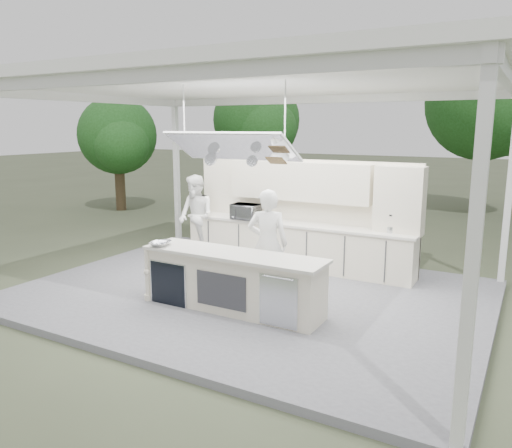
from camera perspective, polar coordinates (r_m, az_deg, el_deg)
The scene contains 12 objects.
ground at distance 9.13m, azimuth -0.64°, elevation -8.42°, with size 90.00×90.00×0.00m, color #444A33.
stage_deck at distance 9.11m, azimuth -0.65°, elevation -8.06°, with size 8.00×6.00×0.12m, color slate.
tent at distance 8.61m, azimuth -0.73°, elevation 15.50°, with size 8.20×6.20×3.86m.
demo_island at distance 8.11m, azimuth -2.80°, elevation -6.53°, with size 3.10×0.79×0.95m.
back_counter at distance 10.58m, azimuth 4.51°, elevation -2.33°, with size 5.08×0.72×0.95m.
back_wall_unit at distance 10.42m, azimuth 7.31°, elevation 2.87°, with size 5.05×0.48×2.25m.
tree_cluster at distance 17.79m, azimuth 15.15°, elevation 11.51°, with size 19.55×9.40×5.85m.
head_chef at distance 8.55m, azimuth 1.34°, elevation -2.30°, with size 0.69×0.45×1.90m, color white.
sous_chef at distance 11.35m, azimuth -6.86°, elevation 0.89°, with size 0.91×0.71×1.86m, color white.
toaster_oven at distance 10.78m, azimuth -1.18°, elevation 1.42°, with size 0.60×0.41×0.33m, color #BBBEC2.
bowl_large at distance 8.52m, azimuth -10.99°, elevation -2.27°, with size 0.31×0.31×0.08m, color #BBBCC2.
bowl_small at distance 8.63m, azimuth -10.37°, elevation -2.10°, with size 0.23×0.23×0.07m, color silver.
Camera 1 is at (4.31, -7.44, 3.06)m, focal length 35.00 mm.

